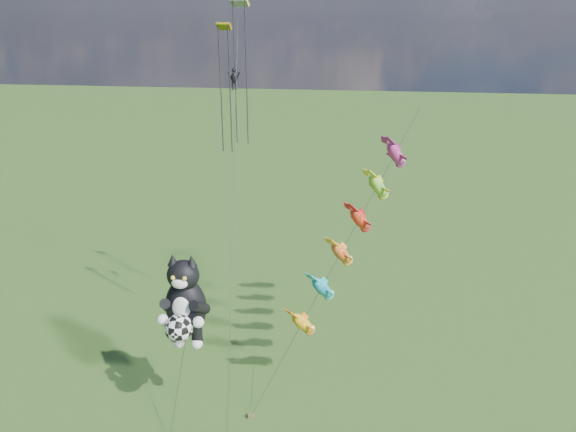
# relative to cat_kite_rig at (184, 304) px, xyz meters

# --- Properties ---
(ground) EXTENTS (300.00, 300.00, 0.00)m
(ground) POSITION_rel_cat_kite_rig_xyz_m (-5.17, -1.81, -7.90)
(ground) COLOR #1A3F0F
(cat_kite_rig) EXTENTS (2.84, 4.33, 10.99)m
(cat_kite_rig) POSITION_rel_cat_kite_rig_xyz_m (0.00, 0.00, 0.00)
(cat_kite_rig) COLOR brown
(cat_kite_rig) RESTS_ON ground
(fish_windsock_rig) EXTENTS (10.30, 12.35, 17.58)m
(fish_windsock_rig) POSITION_rel_cat_kite_rig_xyz_m (9.46, 6.85, 1.97)
(fish_windsock_rig) COLOR brown
(fish_windsock_rig) RESTS_ON ground
(parafoil_rig) EXTENTS (3.10, 17.33, 26.15)m
(parafoil_rig) POSITION_rel_cat_kite_rig_xyz_m (1.61, 8.09, 12.03)
(parafoil_rig) COLOR brown
(parafoil_rig) RESTS_ON ground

